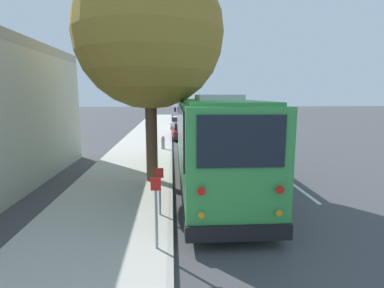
% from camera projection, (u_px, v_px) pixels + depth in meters
% --- Properties ---
extents(ground_plane, '(160.00, 160.00, 0.00)m').
position_uv_depth(ground_plane, '(209.00, 180.00, 12.31)').
color(ground_plane, '#474749').
extents(sidewalk_slab, '(80.00, 3.64, 0.15)m').
position_uv_depth(sidewalk_slab, '(124.00, 180.00, 12.07)').
color(sidewalk_slab, beige).
rests_on(sidewalk_slab, ground).
extents(curb_strip, '(80.00, 0.14, 0.15)m').
position_uv_depth(curb_strip, '(171.00, 179.00, 12.19)').
color(curb_strip, '#AAA69D').
rests_on(curb_strip, ground).
extents(shuttle_bus, '(11.04, 2.61, 3.48)m').
position_uv_depth(shuttle_bus, '(210.00, 136.00, 11.72)').
color(shuttle_bus, green).
rests_on(shuttle_bus, ground).
extents(parked_sedan_maroon, '(4.21, 1.80, 1.30)m').
position_uv_depth(parked_sedan_maroon, '(183.00, 131.00, 23.97)').
color(parked_sedan_maroon, maroon).
rests_on(parked_sedan_maroon, ground).
extents(parked_sedan_white, '(4.57, 1.99, 1.27)m').
position_uv_depth(parked_sedan_white, '(180.00, 123.00, 31.25)').
color(parked_sedan_white, silver).
rests_on(parked_sedan_white, ground).
extents(street_tree, '(5.45, 5.45, 9.06)m').
position_uv_depth(street_tree, '(149.00, 24.00, 10.99)').
color(street_tree, brown).
rests_on(street_tree, sidewalk_slab).
extents(sign_post_near, '(0.06, 0.22, 1.60)m').
position_uv_depth(sign_post_near, '(156.00, 213.00, 6.42)').
color(sign_post_near, gray).
rests_on(sign_post_near, sidewalk_slab).
extents(sign_post_far, '(0.06, 0.22, 1.34)m').
position_uv_depth(sign_post_far, '(160.00, 191.00, 8.29)').
color(sign_post_far, gray).
rests_on(sign_post_far, sidewalk_slab).
extents(fire_hydrant, '(0.22, 0.22, 0.81)m').
position_uv_depth(fire_hydrant, '(163.00, 142.00, 18.60)').
color(fire_hydrant, '#99999E').
rests_on(fire_hydrant, sidewalk_slab).
extents(lane_stripe_mid, '(2.40, 0.14, 0.01)m').
position_uv_depth(lane_stripe_mid, '(304.00, 192.00, 10.77)').
color(lane_stripe_mid, silver).
rests_on(lane_stripe_mid, ground).
extents(lane_stripe_ahead, '(2.40, 0.14, 0.01)m').
position_uv_depth(lane_stripe_ahead, '(257.00, 158.00, 16.68)').
color(lane_stripe_ahead, silver).
rests_on(lane_stripe_ahead, ground).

